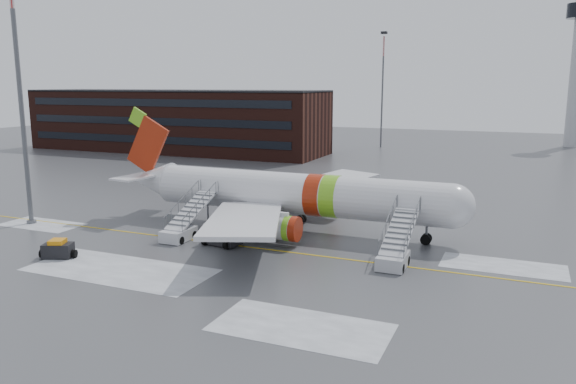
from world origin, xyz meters
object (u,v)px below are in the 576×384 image
at_px(pushback_tug, 220,235).
at_px(uld_container, 179,223).
at_px(light_mast_near, 20,87).
at_px(airliner, 287,194).
at_px(airstair_fwd, 395,251).
at_px(baggage_tractor, 58,250).
at_px(airstair_aft, 183,227).

bearing_deg(pushback_tug, uld_container, 159.20).
distance_m(uld_container, light_mast_near, 19.91).
distance_m(airliner, uld_container, 10.34).
xyz_separation_m(airstair_fwd, light_mast_near, (-35.76, -1.22, 12.17)).
bearing_deg(uld_container, pushback_tug, -20.80).
xyz_separation_m(pushback_tug, light_mast_near, (-20.81, -0.77, 12.43)).
bearing_deg(light_mast_near, airstair_fwd, 1.95).
bearing_deg(airstair_fwd, light_mast_near, -178.05).
bearing_deg(uld_container, airstair_fwd, -4.58).
bearing_deg(airliner, uld_container, -150.71).
distance_m(pushback_tug, baggage_tractor, 12.87).
bearing_deg(light_mast_near, airstair_aft, 4.13).
bearing_deg(airliner, airstair_fwd, -29.18).
bearing_deg(pushback_tug, airliner, 65.07).
distance_m(baggage_tractor, light_mast_near, 18.28).
relative_size(airstair_aft, light_mast_near, 0.30).
bearing_deg(airstair_fwd, baggage_tractor, -160.72).
bearing_deg(baggage_tractor, airstair_fwd, 19.28).
bearing_deg(airstair_fwd, pushback_tug, -178.28).
bearing_deg(baggage_tractor, uld_container, 66.92).
height_order(airstair_fwd, baggage_tractor, airstair_fwd).
bearing_deg(uld_container, baggage_tractor, -113.08).
distance_m(airliner, airstair_fwd, 13.61).
height_order(airliner, light_mast_near, light_mast_near).
relative_size(pushback_tug, baggage_tractor, 1.12).
relative_size(airliner, baggage_tractor, 11.56).
xyz_separation_m(airstair_fwd, airstair_aft, (-18.92, 0.00, 0.00)).
bearing_deg(uld_container, airliner, 29.29).
bearing_deg(baggage_tractor, pushback_tug, 39.81).
height_order(airstair_aft, pushback_tug, airstair_aft).
height_order(airstair_aft, uld_container, airstair_aft).
xyz_separation_m(airliner, light_mast_near, (-24.06, -7.75, 9.82)).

